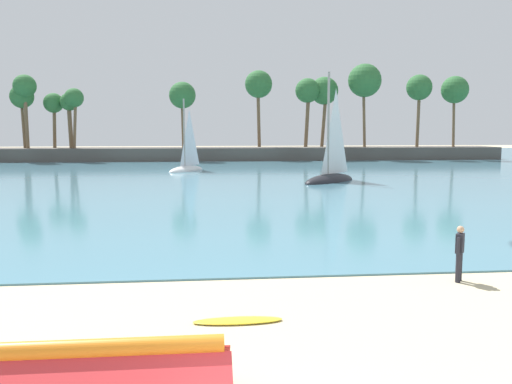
% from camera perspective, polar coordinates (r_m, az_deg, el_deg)
% --- Properties ---
extents(sea, '(220.00, 100.09, 0.06)m').
position_cam_1_polar(sea, '(66.07, -5.05, 2.81)').
color(sea, teal).
rests_on(sea, ground).
extents(palm_headland, '(82.56, 6.77, 13.37)m').
position_cam_1_polar(palm_headland, '(75.89, -4.15, 6.67)').
color(palm_headland, '#514C47').
rests_on(palm_headland, ground).
extents(folded_kite, '(4.28, 2.81, 1.27)m').
position_cam_1_polar(folded_kite, '(9.04, -16.91, -17.29)').
color(folded_kite, red).
rests_on(folded_kite, ground).
extents(person_at_waterline, '(0.36, 0.46, 1.67)m').
position_cam_1_polar(person_at_waterline, '(17.17, 20.47, -5.86)').
color(person_at_waterline, '#23232D').
rests_on(person_at_waterline, ground).
extents(surfboard, '(2.10, 0.54, 0.08)m').
position_cam_1_polar(surfboard, '(13.08, -1.91, -13.26)').
color(surfboard, yellow).
rests_on(surfboard, ground).
extents(sailboat_mid_bay, '(6.12, 6.07, 9.61)m').
position_cam_1_polar(sailboat_mid_bay, '(45.78, 7.79, 2.17)').
color(sailboat_mid_bay, black).
rests_on(sailboat_mid_bay, sea).
extents(sailboat_toward_headland, '(4.45, 5.44, 7.94)m').
position_cam_1_polar(sailboat_toward_headland, '(57.07, -7.22, 2.92)').
color(sailboat_toward_headland, white).
rests_on(sailboat_toward_headland, sea).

